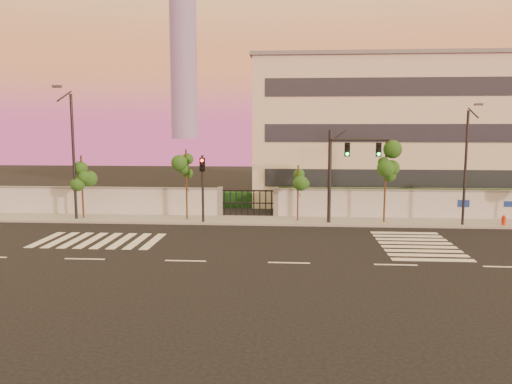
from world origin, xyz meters
TOP-DOWN VIEW (x-y plane):
  - ground at (0.00, 0.00)m, footprint 120.00×120.00m
  - sidewalk at (0.00, 10.50)m, footprint 60.00×3.00m
  - perimeter_wall at (0.10, 12.00)m, footprint 60.00×0.36m
  - hedge_row at (1.17, 14.74)m, footprint 41.00×4.25m
  - institutional_building at (9.00, 21.99)m, footprint 24.40×12.40m
  - distant_skyscraper at (-65.00, 280.00)m, footprint 16.00×16.00m
  - road_markings at (-1.58, 3.76)m, footprint 57.00×7.62m
  - street_tree_b at (-14.38, 10.26)m, footprint 1.60×1.27m
  - street_tree_c at (-7.04, 10.24)m, footprint 1.43×1.14m
  - street_tree_d at (0.55, 10.27)m, footprint 1.34×1.07m
  - street_tree_e at (6.31, 10.16)m, footprint 1.55×1.24m
  - traffic_signal_main at (3.38, 9.75)m, footprint 3.95×0.59m
  - traffic_signal_secondary at (-5.78, 9.30)m, footprint 0.36×0.34m
  - streetlight_west at (-14.77, 9.72)m, footprint 0.54×2.18m
  - streetlight_east at (11.22, 9.42)m, footprint 0.47×1.89m
  - fire_hydrant at (13.80, 9.57)m, footprint 0.31×0.30m

SIDE VIEW (x-z plane):
  - ground at x=0.00m, z-range 0.00..0.00m
  - road_markings at x=-1.58m, z-range 0.00..0.02m
  - sidewalk at x=0.00m, z-range 0.00..0.15m
  - fire_hydrant at x=13.80m, z-range 0.00..0.80m
  - hedge_row at x=1.17m, z-range -0.08..1.72m
  - perimeter_wall at x=0.10m, z-range -0.03..2.17m
  - street_tree_d at x=0.55m, z-range 0.93..4.85m
  - traffic_signal_secondary at x=-5.78m, z-range 0.62..5.22m
  - street_tree_b at x=-14.38m, z-range 1.07..5.59m
  - street_tree_c at x=-7.04m, z-range 1.16..6.11m
  - traffic_signal_main at x=3.38m, z-range 0.83..7.07m
  - street_tree_e at x=6.31m, z-range 1.35..7.08m
  - streetlight_east at x=11.22m, z-range 0.32..8.17m
  - streetlight_west at x=-14.77m, z-range 0.37..9.44m
  - institutional_building at x=9.00m, z-range 0.03..12.28m
  - distant_skyscraper at x=-65.00m, z-range 2.98..120.98m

